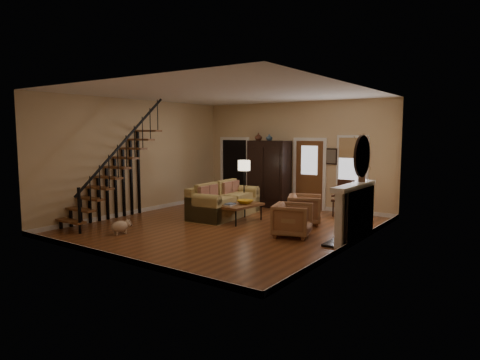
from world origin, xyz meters
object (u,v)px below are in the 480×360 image
Objects in this scene: armchair_right at (305,209)px; side_chair at (343,198)px; armchair_left at (292,220)px; armoire at (269,174)px; floor_lamp at (244,187)px; sofa at (224,201)px; coffee_table at (241,213)px.

armchair_right is 1.62m from side_chair.
armchair_right reaches higher than armchair_left.
armoire is 1.41m from floor_lamp.
armoire is 2.06× the size of side_chair.
sofa is at bearing 53.43° from armchair_left.
armchair_left is (1.89, -0.64, 0.15)m from coffee_table.
side_chair is at bearing -4.48° from armoire.
armoire is 0.89× the size of sofa.
sofa is (-0.17, -2.14, -0.61)m from armoire.
armoire is at bearing 89.32° from floor_lamp.
armoire is 4.06m from armchair_left.
armchair_right is 2.24m from floor_lamp.
floor_lamp is (-0.64, 1.09, 0.54)m from coffee_table.
armchair_left is at bearing -51.05° from armoire.
armchair_left is at bearing -25.16° from sofa.
floor_lamp is 2.84m from side_chair.
sofa is 2.35m from armchair_right.
armchair_right is at bearing 3.84° from sofa.
coffee_table is at bearing -130.31° from side_chair.
armoire is 2.68m from coffee_table.
armoire reaches higher than sofa.
armchair_right is at bearing -10.06° from floor_lamp.
floor_lamp is at bearing 55.43° from armchair_right.
armchair_left is (2.68, -0.97, -0.06)m from sofa.
side_chair is at bearing 24.80° from floor_lamp.
side_chair is (2.57, 1.19, -0.26)m from floor_lamp.
floor_lamp is 1.52× the size of side_chair.
floor_lamp reaches higher than side_chair.
armchair_right is (-0.36, 1.34, 0.01)m from armchair_left.
floor_lamp reaches higher than coffee_table.
sofa is 2.84× the size of armchair_left.
coffee_table is 1.44× the size of armchair_right.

